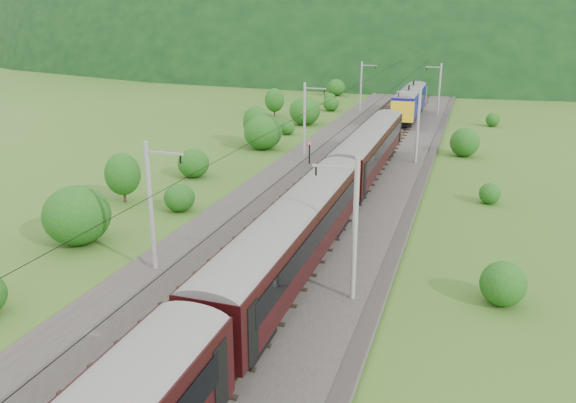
% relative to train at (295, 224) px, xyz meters
% --- Properties ---
extents(ground, '(600.00, 600.00, 0.00)m').
position_rel_train_xyz_m(ground, '(-2.40, -1.51, -3.70)').
color(ground, '#2E5A1C').
rests_on(ground, ground).
extents(railbed, '(14.00, 220.00, 0.30)m').
position_rel_train_xyz_m(railbed, '(-2.40, 8.49, -3.55)').
color(railbed, '#38332D').
rests_on(railbed, ground).
extents(track_left, '(2.40, 220.00, 0.27)m').
position_rel_train_xyz_m(track_left, '(-4.80, 8.49, -3.33)').
color(track_left, brown).
rests_on(track_left, railbed).
extents(track_right, '(2.40, 220.00, 0.27)m').
position_rel_train_xyz_m(track_right, '(0.00, 8.49, -3.33)').
color(track_right, brown).
rests_on(track_right, railbed).
extents(catenary_left, '(2.54, 192.28, 8.00)m').
position_rel_train_xyz_m(catenary_left, '(-8.52, 30.49, 0.80)').
color(catenary_left, gray).
rests_on(catenary_left, railbed).
extents(catenary_right, '(2.54, 192.28, 8.00)m').
position_rel_train_xyz_m(catenary_right, '(3.72, 30.49, 0.80)').
color(catenary_right, gray).
rests_on(catenary_right, railbed).
extents(overhead_wires, '(4.83, 198.00, 0.03)m').
position_rel_train_xyz_m(overhead_wires, '(-2.40, 8.49, 3.40)').
color(overhead_wires, black).
rests_on(overhead_wires, ground).
extents(mountain_main, '(504.00, 360.00, 244.00)m').
position_rel_train_xyz_m(mountain_main, '(-2.40, 258.49, -3.70)').
color(mountain_main, black).
rests_on(mountain_main, ground).
extents(mountain_ridge, '(336.00, 280.00, 132.00)m').
position_rel_train_xyz_m(mountain_ridge, '(-122.40, 298.49, -3.70)').
color(mountain_ridge, black).
rests_on(mountain_ridge, ground).
extents(train, '(3.15, 126.43, 5.48)m').
position_rel_train_xyz_m(train, '(0.00, 0.00, 0.00)').
color(train, black).
rests_on(train, ground).
extents(hazard_post_near, '(0.16, 0.16, 1.46)m').
position_rel_train_xyz_m(hazard_post_near, '(-2.53, 40.28, -2.67)').
color(hazard_post_near, red).
rests_on(hazard_post_near, railbed).
extents(hazard_post_far, '(0.17, 0.17, 1.61)m').
position_rel_train_xyz_m(hazard_post_far, '(-2.24, 35.17, -2.59)').
color(hazard_post_far, red).
rests_on(hazard_post_far, railbed).
extents(signal, '(0.25, 0.25, 2.28)m').
position_rel_train_xyz_m(signal, '(-6.84, 26.51, -2.06)').
color(signal, black).
rests_on(signal, railbed).
extents(vegetation_left, '(10.98, 146.26, 5.26)m').
position_rel_train_xyz_m(vegetation_left, '(-16.02, 10.98, -1.63)').
color(vegetation_left, '#1A4913').
rests_on(vegetation_left, ground).
extents(vegetation_right, '(6.07, 101.77, 2.94)m').
position_rel_train_xyz_m(vegetation_right, '(10.37, 15.06, -2.51)').
color(vegetation_right, '#1A4913').
rests_on(vegetation_right, ground).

